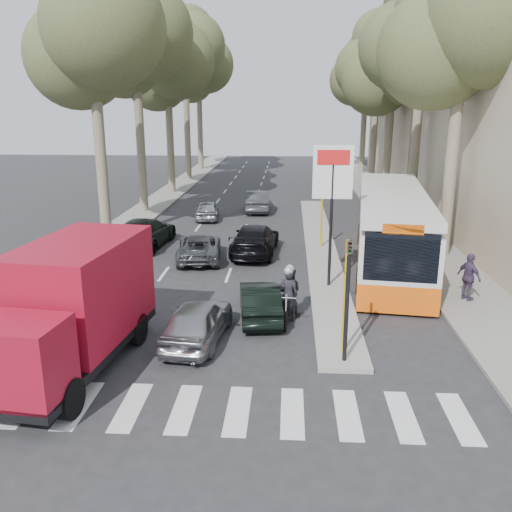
{
  "coord_description": "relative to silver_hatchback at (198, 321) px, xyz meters",
  "views": [
    {
      "loc": [
        1.64,
        -15.4,
        7.1
      ],
      "look_at": [
        0.44,
        3.93,
        1.6
      ],
      "focal_mm": 38.0,
      "sensor_mm": 36.0,
      "label": 1
    }
  ],
  "objects": [
    {
      "name": "ground",
      "position": [
        1.1,
        0.16,
        -0.67
      ],
      "size": [
        120.0,
        120.0,
        0.0
      ],
      "primitive_type": "plane",
      "color": "#28282B",
      "rests_on": "ground"
    },
    {
      "name": "sidewalk_right",
      "position": [
        9.7,
        25.16,
        -0.61
      ],
      "size": [
        3.2,
        70.0,
        0.12
      ],
      "primitive_type": "cube",
      "color": "gray",
      "rests_on": "ground"
    },
    {
      "name": "median_left",
      "position": [
        -6.9,
        28.16,
        -0.61
      ],
      "size": [
        2.4,
        64.0,
        0.12
      ],
      "primitive_type": "cube",
      "color": "gray",
      "rests_on": "ground"
    },
    {
      "name": "traffic_island",
      "position": [
        4.35,
        11.16,
        -0.59
      ],
      "size": [
        1.5,
        26.0,
        0.16
      ],
      "primitive_type": "cube",
      "color": "gray",
      "rests_on": "ground"
    },
    {
      "name": "building_far",
      "position": [
        16.6,
        34.16,
        7.33
      ],
      "size": [
        11.0,
        20.0,
        16.0
      ],
      "primitive_type": "cube",
      "color": "#B7A88E",
      "rests_on": "ground"
    },
    {
      "name": "billboard",
      "position": [
        4.35,
        5.16,
        3.04
      ],
      "size": [
        1.5,
        12.1,
        5.6
      ],
      "color": "yellow",
      "rests_on": "ground"
    },
    {
      "name": "traffic_light_island",
      "position": [
        4.35,
        -1.34,
        1.82
      ],
      "size": [
        0.16,
        0.41,
        3.6
      ],
      "color": "black",
      "rests_on": "ground"
    },
    {
      "name": "tree_l_a",
      "position": [
        -6.77,
        12.28,
        9.72
      ],
      "size": [
        7.4,
        7.2,
        14.1
      ],
      "color": "#6B604C",
      "rests_on": "ground"
    },
    {
      "name": "tree_l_b",
      "position": [
        -6.87,
        20.28,
        10.41
      ],
      "size": [
        7.4,
        7.2,
        14.88
      ],
      "color": "#6B604C",
      "rests_on": "ground"
    },
    {
      "name": "tree_l_c",
      "position": [
        -6.67,
        28.28,
        9.37
      ],
      "size": [
        7.4,
        7.2,
        13.71
      ],
      "color": "#6B604C",
      "rests_on": "ground"
    },
    {
      "name": "tree_l_d",
      "position": [
        -6.77,
        36.28,
        11.1
      ],
      "size": [
        7.4,
        7.2,
        15.66
      ],
      "color": "#6B604C",
      "rests_on": "ground"
    },
    {
      "name": "tree_l_e",
      "position": [
        -6.87,
        44.28,
        10.06
      ],
      "size": [
        7.4,
        7.2,
        14.49
      ],
      "color": "#6B604C",
      "rests_on": "ground"
    },
    {
      "name": "tree_r_a",
      "position": [
        10.23,
        10.28,
        9.72
      ],
      "size": [
        7.4,
        7.2,
        14.1
      ],
      "color": "#6B604C",
      "rests_on": "ground"
    },
    {
      "name": "tree_r_b",
      "position": [
        10.33,
        18.28,
        10.75
      ],
      "size": [
        7.4,
        7.2,
        15.27
      ],
      "color": "#6B604C",
      "rests_on": "ground"
    },
    {
      "name": "tree_r_c",
      "position": [
        10.13,
        26.28,
        9.03
      ],
      "size": [
        7.4,
        7.2,
        13.32
      ],
      "color": "#6B604C",
      "rests_on": "ground"
    },
    {
      "name": "tree_r_d",
      "position": [
        10.23,
        34.28,
        10.41
      ],
      "size": [
        7.4,
        7.2,
        14.88
      ],
      "color": "#6B604C",
      "rests_on": "ground"
    },
    {
      "name": "tree_r_e",
      "position": [
        10.33,
        42.28,
        9.72
      ],
      "size": [
        7.4,
        7.2,
        14.1
      ],
      "color": "#6B604C",
      "rests_on": "ground"
    },
    {
      "name": "silver_hatchback",
      "position": [
        0.0,
        0.0,
        0.0
      ],
      "size": [
        1.99,
        4.06,
        1.33
      ],
      "primitive_type": "imported",
      "rotation": [
        0.0,
        0.0,
        3.03
      ],
      "color": "#96989D",
      "rests_on": "ground"
    },
    {
      "name": "dark_hatchback",
      "position": [
        1.79,
        2.04,
        -0.06
      ],
      "size": [
        1.72,
        3.81,
        1.21
      ],
      "primitive_type": "imported",
      "rotation": [
        0.0,
        0.0,
        3.26
      ],
      "color": "black",
      "rests_on": "ground"
    },
    {
      "name": "queue_car_a",
      "position": [
        -1.42,
        8.97,
        -0.08
      ],
      "size": [
        2.46,
        4.45,
        1.18
      ],
      "primitive_type": "imported",
      "rotation": [
        0.0,
        0.0,
        3.27
      ],
      "color": "#4B4E52",
      "rests_on": "ground"
    },
    {
      "name": "queue_car_b",
      "position": [
        1.11,
        10.14,
        0.05
      ],
      "size": [
        2.34,
        5.07,
        1.44
      ],
      "primitive_type": "imported",
      "rotation": [
        0.0,
        0.0,
        3.07
      ],
      "color": "black",
      "rests_on": "ground"
    },
    {
      "name": "queue_car_c",
      "position": [
        -2.4,
        18.04,
        -0.08
      ],
      "size": [
        1.75,
        3.59,
        1.18
      ],
      "primitive_type": "imported",
      "rotation": [
        0.0,
        0.0,
        3.25
      ],
      "color": "#A4A7AC",
      "rests_on": "ground"
    },
    {
      "name": "queue_car_d",
      "position": [
        0.6,
        20.82,
        0.04
      ],
      "size": [
        1.7,
        4.34,
        1.41
      ],
      "primitive_type": "imported",
      "rotation": [
        0.0,
        0.0,
        3.19
      ],
      "color": "#46474D",
      "rests_on": "ground"
    },
    {
      "name": "queue_car_e",
      "position": [
        -4.56,
        11.05,
        0.08
      ],
      "size": [
        2.52,
        5.31,
        1.5
      ],
      "primitive_type": "imported",
      "rotation": [
        0.0,
        0.0,
        3.06
      ],
      "color": "black",
      "rests_on": "ground"
    },
    {
      "name": "red_truck",
      "position": [
        -3.08,
        -1.87,
        1.16
      ],
      "size": [
        3.14,
        6.7,
        3.45
      ],
      "rotation": [
        0.0,
        0.0,
        -0.12
      ],
      "color": "black",
      "rests_on": "ground"
    },
    {
      "name": "city_bus",
      "position": [
        7.3,
        8.65,
        1.11
      ],
      "size": [
        4.37,
        13.03,
        3.37
      ],
      "rotation": [
        0.0,
        0.0,
        -0.13
      ],
      "color": "#EE5A0D",
      "rests_on": "ground"
    },
    {
      "name": "motorcycle",
      "position": [
        2.78,
        1.98,
        0.21
      ],
      "size": [
        0.87,
        2.26,
        1.92
      ],
      "rotation": [
        0.0,
        0.0,
        -0.1
      ],
      "color": "black",
      "rests_on": "ground"
    },
    {
      "name": "pedestrian_near",
      "position": [
        9.31,
        3.89,
        0.33
      ],
      "size": [
        0.95,
        1.14,
        1.76
      ],
      "primitive_type": "imported",
      "rotation": [
        0.0,
        0.0,
        2.09
      ],
      "color": "#463854",
      "rests_on": "sidewalk_right"
    },
    {
      "name": "pedestrian_far",
      "position": [
        8.3,
        7.73,
        0.32
      ],
      "size": [
        1.15,
        0.56,
        1.73
      ],
      "primitive_type": "imported",
      "rotation": [
        0.0,
        0.0,
        3.08
      ],
      "color": "brown",
      "rests_on": "sidewalk_right"
    }
  ]
}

